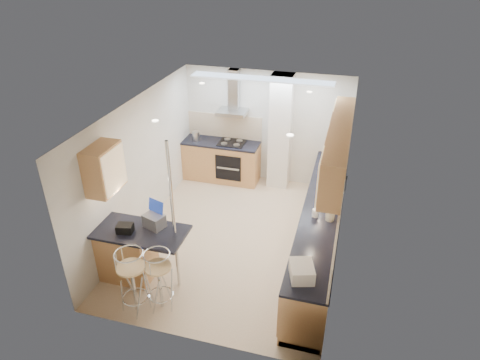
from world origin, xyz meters
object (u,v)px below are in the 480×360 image
(microwave, at_px, (334,187))
(bar_stool_near, at_px, (133,282))
(laptop, at_px, (154,221))
(bar_stool_end, at_px, (159,281))
(bread_bin, at_px, (302,271))

(microwave, relative_size, bar_stool_near, 0.47)
(laptop, xyz_separation_m, bar_stool_near, (-0.00, -0.81, -0.52))
(bar_stool_near, relative_size, bar_stool_end, 1.06)
(bar_stool_end, bearing_deg, laptop, 68.27)
(microwave, bearing_deg, bread_bin, -177.57)
(microwave, distance_m, bar_stool_near, 3.68)
(bar_stool_end, relative_size, bread_bin, 2.65)
(microwave, xyz_separation_m, laptop, (-2.57, -1.76, -0.01))
(microwave, xyz_separation_m, bread_bin, (-0.23, -2.27, -0.04))
(bar_stool_near, distance_m, bar_stool_end, 0.37)
(bar_stool_end, distance_m, bread_bin, 2.08)
(bar_stool_near, height_order, bread_bin, bread_bin)
(laptop, bearing_deg, bread_bin, 7.24)
(microwave, height_order, bar_stool_end, microwave)
(microwave, distance_m, laptop, 3.12)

